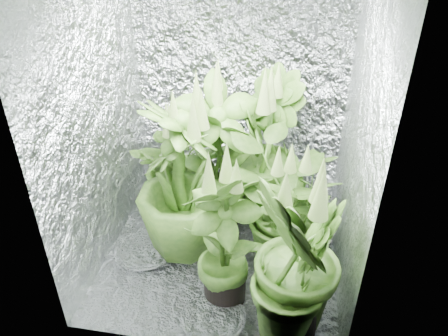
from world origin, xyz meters
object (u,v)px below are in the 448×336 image
plant_a (182,164)px  plant_c (265,150)px  plant_b (218,159)px  plant_d (181,184)px  plant_e (288,207)px  plant_f (225,237)px  circulation_fan (309,193)px  plant_g (297,265)px

plant_a → plant_c: 0.64m
plant_b → plant_a: bearing=156.6°
plant_b → plant_d: size_ratio=1.05×
plant_a → plant_e: bearing=-27.7°
plant_d → plant_c: bearing=45.5°
plant_a → plant_f: 0.97m
plant_c → circulation_fan: 0.57m
plant_a → plant_c: plant_c is taller
plant_b → plant_g: bearing=-57.3°
plant_b → circulation_fan: 0.87m
plant_c → plant_f: 0.94m
plant_c → circulation_fan: (0.37, 0.10, -0.43)m
plant_b → plant_g: size_ratio=1.08×
plant_a → plant_b: size_ratio=0.76×
plant_e → plant_f: size_ratio=0.99×
plant_a → plant_d: bearing=-75.9°
plant_e → circulation_fan: plant_e is taller
plant_d → plant_e: plant_d is taller
plant_b → circulation_fan: plant_b is taller
plant_c → plant_g: bearing=-76.2°
plant_b → circulation_fan: size_ratio=3.50×
plant_a → plant_b: (0.31, -0.13, 0.16)m
plant_a → circulation_fan: plant_a is taller
plant_e → circulation_fan: bearing=75.9°
plant_e → plant_g: (0.07, -0.62, 0.09)m
plant_g → plant_a: bearing=130.5°
plant_b → plant_g: (0.59, -0.92, -0.04)m
plant_d → circulation_fan: plant_d is taller
plant_e → plant_c: bearing=112.1°
plant_f → plant_e: bearing=49.0°
plant_a → plant_c: bearing=7.6°
plant_d → circulation_fan: (0.87, 0.62, -0.41)m
plant_b → plant_d: 0.36m
plant_a → circulation_fan: 1.04m
plant_a → plant_b: 0.37m
plant_b → plant_c: 0.38m
plant_c → plant_d: bearing=-134.5°
plant_a → plant_g: plant_g is taller
plant_b → plant_c: (0.31, 0.21, -0.01)m
plant_c → plant_f: (-0.14, -0.92, -0.08)m
plant_f → circulation_fan: plant_f is taller
plant_a → plant_c: (0.62, 0.08, 0.14)m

